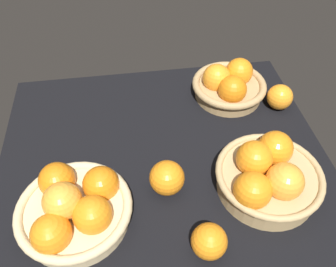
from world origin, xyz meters
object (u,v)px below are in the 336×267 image
basket_far_right (229,85)px  loose_orange_side_gap (280,97)px  basket_near_left (74,208)px  loose_orange_front_gap (209,241)px  loose_orange_back_gap (167,178)px  basket_near_right (267,175)px

basket_far_right → loose_orange_side_gap: bearing=-27.7°
basket_near_left → loose_orange_side_gap: (57.27, 29.23, -0.75)cm
basket_near_left → loose_orange_side_gap: size_ratio=3.37×
loose_orange_front_gap → loose_orange_back_gap: loose_orange_back_gap is taller
basket_near_right → loose_orange_front_gap: 21.19cm
basket_far_right → loose_orange_side_gap: (13.32, -6.99, -0.55)cm
basket_near_left → loose_orange_side_gap: 64.30cm
basket_near_left → loose_orange_front_gap: size_ratio=3.36×
basket_near_left → basket_far_right: bearing=39.5°
loose_orange_side_gap → loose_orange_front_gap: bearing=-126.9°
basket_near_left → loose_orange_side_gap: bearing=27.0°
basket_near_right → basket_far_right: size_ratio=1.12×
loose_orange_front_gap → loose_orange_back_gap: size_ratio=0.90×
basket_near_right → basket_near_left: 43.50cm
loose_orange_front_gap → loose_orange_side_gap: (30.39, 40.52, -0.01)cm
basket_near_left → basket_far_right: (43.95, 36.22, -0.20)cm
basket_near_right → basket_near_left: (-43.46, -1.84, -0.51)cm
basket_near_right → basket_far_right: (0.49, 34.38, -0.72)cm
loose_orange_front_gap → loose_orange_back_gap: bearing=110.5°
basket_near_left → basket_far_right: 56.95cm
basket_near_left → loose_orange_front_gap: 29.17cm
basket_near_right → loose_orange_side_gap: 30.70cm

